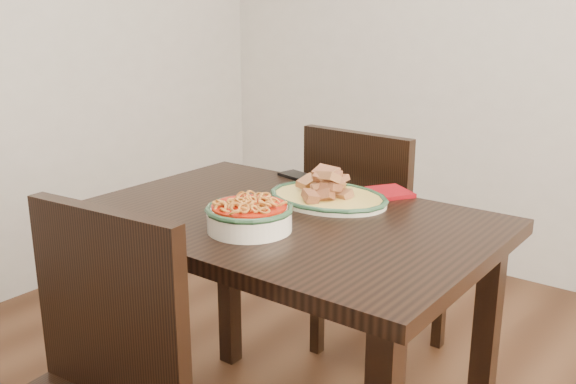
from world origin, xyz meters
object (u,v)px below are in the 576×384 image
Objects in this scene: dining_table at (284,253)px; smartphone at (298,176)px; chair_far at (370,234)px; noodle_bowl at (249,214)px; fish_plate at (328,187)px.

smartphone is (-0.20, 0.35, 0.11)m from dining_table.
dining_table is 1.24× the size of chair_far.
smartphone is at bearing 120.44° from dining_table.
chair_far is 3.99× the size of noodle_bowl.
dining_table is 0.42m from smartphone.
noodle_bowl is at bearing 99.06° from chair_far.
dining_table is 3.10× the size of fish_plate.
fish_plate is at bearing -23.41° from smartphone.
chair_far is 2.50× the size of fish_plate.
dining_table is 0.21m from noodle_bowl.
chair_far is at bearing 78.61° from smartphone.
smartphone is at bearing 68.55° from chair_far.
dining_table is at bearing 100.00° from chair_far.
dining_table is at bearing 92.27° from noodle_bowl.
dining_table is 4.95× the size of noodle_bowl.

